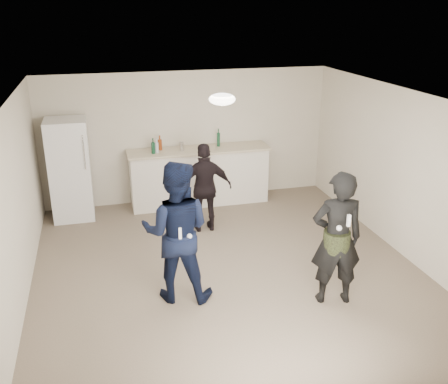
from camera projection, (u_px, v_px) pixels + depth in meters
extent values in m
plane|color=#6B5B4C|center=(227.00, 270.00, 7.30)|extent=(6.00, 6.00, 0.00)
plane|color=silver|center=(228.00, 99.00, 6.41)|extent=(6.00, 6.00, 0.00)
plane|color=beige|center=(187.00, 137.00, 9.57)|extent=(6.00, 0.00, 6.00)
plane|color=beige|center=(321.00, 313.00, 4.14)|extent=(6.00, 0.00, 6.00)
plane|color=beige|center=(15.00, 210.00, 6.21)|extent=(0.00, 6.00, 6.00)
plane|color=beige|center=(404.00, 174.00, 7.50)|extent=(0.00, 6.00, 6.00)
cube|color=silver|center=(199.00, 177.00, 9.56)|extent=(2.60, 0.56, 1.05)
cube|color=beige|center=(199.00, 150.00, 9.37)|extent=(2.68, 0.64, 0.04)
cube|color=white|center=(70.00, 170.00, 8.81)|extent=(0.70, 0.70, 1.80)
cylinder|color=silver|center=(84.00, 152.00, 8.40)|extent=(0.02, 0.02, 0.60)
ellipsoid|color=white|center=(222.00, 99.00, 6.70)|extent=(0.36, 0.36, 0.16)
cylinder|color=silver|center=(182.00, 146.00, 9.22)|extent=(0.08, 0.08, 0.17)
imported|color=#0E193B|center=(176.00, 232.00, 6.34)|extent=(1.09, 0.96, 1.88)
imported|color=black|center=(337.00, 239.00, 6.26)|extent=(0.72, 0.54, 1.78)
cylinder|color=#2D3819|center=(336.00, 242.00, 6.27)|extent=(0.34, 0.34, 0.28)
imported|color=black|center=(205.00, 188.00, 8.34)|extent=(0.92, 0.42, 1.53)
cube|color=white|center=(180.00, 233.00, 6.04)|extent=(0.04, 0.04, 0.15)
sphere|color=white|center=(189.00, 236.00, 6.12)|extent=(0.07, 0.07, 0.07)
cube|color=white|center=(349.00, 221.00, 5.90)|extent=(0.04, 0.04, 0.15)
sphere|color=silver|center=(339.00, 228.00, 5.94)|extent=(0.07, 0.07, 0.07)
cylinder|color=#134227|center=(218.00, 140.00, 9.49)|extent=(0.06, 0.06, 0.26)
cylinder|color=#134227|center=(153.00, 148.00, 9.04)|extent=(0.07, 0.07, 0.21)
cylinder|color=#923B15|center=(160.00, 145.00, 9.27)|extent=(0.08, 0.08, 0.19)
cylinder|color=white|center=(157.00, 148.00, 9.10)|extent=(0.07, 0.07, 0.19)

